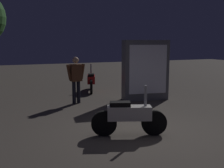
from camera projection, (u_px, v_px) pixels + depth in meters
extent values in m
plane|color=#4C443D|center=(146.00, 132.00, 6.15)|extent=(40.00, 40.00, 0.00)
cylinder|color=black|center=(104.00, 123.00, 5.84)|extent=(0.56, 0.28, 0.56)
cylinder|color=black|center=(154.00, 123.00, 5.89)|extent=(0.56, 0.28, 0.56)
cube|color=beige|center=(129.00, 113.00, 5.83)|extent=(1.00, 0.60, 0.30)
cube|color=black|center=(120.00, 104.00, 5.79)|extent=(0.50, 0.37, 0.10)
cylinder|color=gray|center=(146.00, 96.00, 5.78)|extent=(0.08, 0.08, 0.45)
sphere|color=#F2EABF|center=(150.00, 110.00, 5.84)|extent=(0.12, 0.12, 0.12)
cylinder|color=black|center=(91.00, 87.00, 10.60)|extent=(0.26, 0.56, 0.56)
cylinder|color=black|center=(91.00, 83.00, 11.68)|extent=(0.26, 0.56, 0.56)
cube|color=#B71414|center=(91.00, 79.00, 11.10)|extent=(0.57, 1.00, 0.30)
cube|color=black|center=(91.00, 75.00, 10.87)|extent=(0.36, 0.49, 0.10)
cylinder|color=gray|center=(91.00, 69.00, 11.39)|extent=(0.08, 0.08, 0.45)
sphere|color=#F2EABF|center=(91.00, 76.00, 11.54)|extent=(0.12, 0.12, 0.12)
cylinder|color=black|center=(74.00, 92.00, 8.89)|extent=(0.12, 0.12, 0.75)
cylinder|color=black|center=(79.00, 92.00, 8.97)|extent=(0.12, 0.12, 0.75)
cube|color=#59331E|center=(76.00, 73.00, 8.83)|extent=(0.39, 0.28, 0.56)
sphere|color=tan|center=(76.00, 60.00, 8.76)|extent=(0.21, 0.21, 0.21)
cylinder|color=#59331E|center=(69.00, 72.00, 8.70)|extent=(0.19, 0.11, 0.51)
cylinder|color=#59331E|center=(83.00, 71.00, 8.94)|extent=(0.19, 0.11, 0.51)
cube|color=#595960|center=(145.00, 70.00, 9.46)|extent=(1.66, 0.73, 2.10)
cube|color=white|center=(148.00, 69.00, 9.19)|extent=(1.34, 0.24, 1.68)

